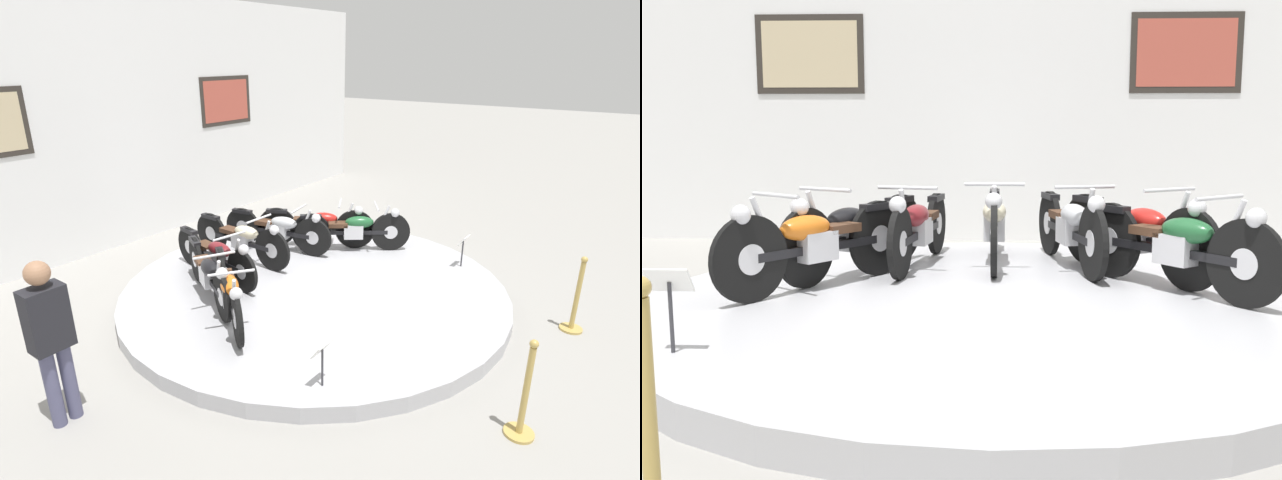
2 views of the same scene
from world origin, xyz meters
The scene contains 15 objects.
ground_plane centered at (0.00, 0.00, 0.00)m, with size 60.00×60.00×0.00m, color gray.
display_platform centered at (0.00, 0.00, 0.10)m, with size 5.50×5.50×0.20m, color #ADADB2.
back_wall centered at (0.00, 4.24, 2.20)m, with size 14.00×0.22×4.39m.
motorcycle_orange centered at (-1.44, 0.26, 0.59)m, with size 1.23×1.66×0.81m.
motorcycle_black centered at (-1.24, 0.85, 0.59)m, with size 0.97×1.81×0.81m.
motorcycle_maroon centered at (-0.71, 1.28, 0.58)m, with size 0.54×1.96×0.79m.
motorcycle_cream centered at (0.00, 1.44, 0.59)m, with size 0.54×2.02×0.81m.
motorcycle_silver centered at (0.71, 1.28, 0.59)m, with size 0.58×1.97×0.80m.
motorcycle_red centered at (1.24, 0.86, 0.60)m, with size 1.06×1.78×0.81m.
motorcycle_green centered at (1.45, 0.26, 0.59)m, with size 1.26×1.63×0.80m.
info_placard_front_left centered at (-1.88, -1.49, 0.56)m, with size 0.26×0.11×0.51m.
info_placard_front_centre centered at (1.88, -1.49, 0.56)m, with size 0.26×0.11×0.51m.
visitor_standing centered at (-3.56, 0.35, 0.95)m, with size 0.36×0.22×1.68m.
stanchion_post_left_of_entry centered at (-1.18, -3.27, 0.34)m, with size 0.28×0.28×1.02m.
stanchion_post_right_of_entry centered at (1.18, -3.27, 0.34)m, with size 0.28×0.28×1.02m.
Camera 1 is at (-5.31, -3.97, 3.36)m, focal length 28.00 mm.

